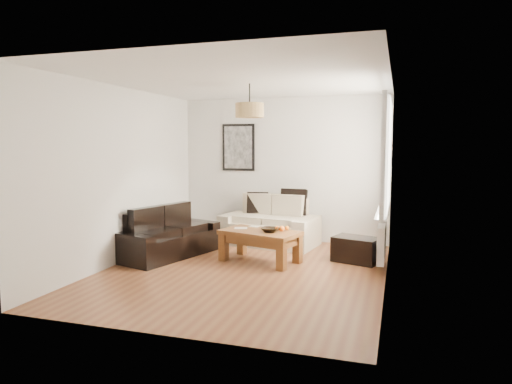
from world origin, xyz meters
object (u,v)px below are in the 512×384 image
(coffee_table, at_px, (260,246))
(ottoman, at_px, (356,250))
(loveseat_cream, at_px, (269,222))
(sofa_leather, at_px, (168,233))

(coffee_table, relative_size, ottoman, 1.76)
(coffee_table, bearing_deg, loveseat_cream, 99.21)
(loveseat_cream, xyz_separation_m, coffee_table, (0.19, -1.20, -0.17))
(loveseat_cream, relative_size, sofa_leather, 0.98)
(loveseat_cream, height_order, coffee_table, loveseat_cream)
(sofa_leather, relative_size, ottoman, 2.52)
(sofa_leather, relative_size, coffee_table, 1.44)
(loveseat_cream, xyz_separation_m, ottoman, (1.57, -0.78, -0.22))
(sofa_leather, bearing_deg, coffee_table, -70.63)
(coffee_table, bearing_deg, ottoman, 16.92)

